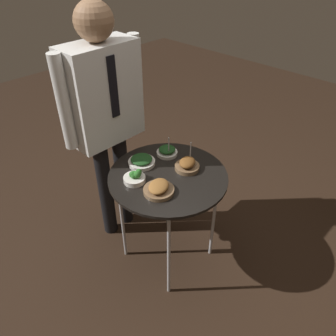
{
  "coord_description": "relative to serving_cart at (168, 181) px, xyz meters",
  "views": [
    {
      "loc": [
        -1.09,
        -1.06,
        1.87
      ],
      "look_at": [
        0.0,
        0.0,
        0.76
      ],
      "focal_mm": 35.0,
      "sensor_mm": 36.0,
      "label": 1
    }
  ],
  "objects": [
    {
      "name": "bowl_roast_mid_left",
      "position": [
        -0.15,
        -0.07,
        0.07
      ],
      "size": [
        0.17,
        0.17,
        0.06
      ],
      "color": "brown",
      "rests_on": "serving_cart"
    },
    {
      "name": "bowl_spinach_front_center",
      "position": [
        0.15,
        0.15,
        0.07
      ],
      "size": [
        0.13,
        0.13,
        0.15
      ],
      "color": "silver",
      "rests_on": "serving_cart"
    },
    {
      "name": "bowl_broccoli_mid_right",
      "position": [
        -0.17,
        0.09,
        0.07
      ],
      "size": [
        0.13,
        0.13,
        0.07
      ],
      "color": "silver",
      "rests_on": "serving_cart"
    },
    {
      "name": "bowl_spinach_back_right",
      "position": [
        -0.03,
        0.19,
        0.07
      ],
      "size": [
        0.16,
        0.16,
        0.05
      ],
      "color": "silver",
      "rests_on": "serving_cart"
    },
    {
      "name": "bowl_roast_center",
      "position": [
        0.12,
        -0.04,
        0.08
      ],
      "size": [
        0.15,
        0.15,
        0.16
      ],
      "color": "brown",
      "rests_on": "serving_cart"
    },
    {
      "name": "serving_cart",
      "position": [
        0.0,
        0.0,
        0.0
      ],
      "size": [
        0.7,
        0.7,
        0.71
      ],
      "color": "black",
      "rests_on": "ground_plane"
    },
    {
      "name": "waiter_figure",
      "position": [
        -0.06,
        0.48,
        0.35
      ],
      "size": [
        0.59,
        0.22,
        1.59
      ],
      "color": "black",
      "rests_on": "ground_plane"
    },
    {
      "name": "ground_plane",
      "position": [
        0.0,
        0.0,
        -0.66
      ],
      "size": [
        8.0,
        8.0,
        0.0
      ],
      "primitive_type": "plane",
      "color": "black"
    }
  ]
}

